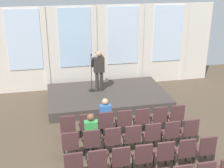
% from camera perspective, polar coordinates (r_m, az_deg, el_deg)
% --- Properties ---
extents(ground_plane, '(15.77, 15.77, 0.00)m').
position_cam_1_polar(ground_plane, '(8.70, 4.74, -14.73)').
color(ground_plane, brown).
extents(rear_partition, '(10.56, 0.14, 3.65)m').
position_cam_1_polar(rear_partition, '(13.35, -2.25, 7.24)').
color(rear_partition, silver).
rests_on(rear_partition, ground).
extents(stage_platform, '(4.73, 2.94, 0.38)m').
position_cam_1_polar(stage_platform, '(12.25, -0.92, -2.44)').
color(stage_platform, '#3F3833').
rests_on(stage_platform, ground).
extents(speaker, '(0.50, 0.69, 1.67)m').
position_cam_1_polar(speaker, '(12.03, -2.51, 3.01)').
color(speaker, '#332D28').
rests_on(speaker, stage_platform).
extents(mic_stand, '(0.28, 0.28, 1.55)m').
position_cam_1_polar(mic_stand, '(12.28, -3.87, 0.22)').
color(mic_stand, black).
rests_on(mic_stand, stage_platform).
extents(chair_r0_c0, '(0.46, 0.44, 0.94)m').
position_cam_1_polar(chair_r0_c0, '(9.44, -8.42, -7.96)').
color(chair_r0_c0, black).
rests_on(chair_r0_c0, ground).
extents(chair_r0_c1, '(0.46, 0.44, 0.94)m').
position_cam_1_polar(chair_r0_c1, '(9.48, -4.80, -7.65)').
color(chair_r0_c1, black).
rests_on(chair_r0_c1, ground).
extents(chair_r0_c2, '(0.46, 0.44, 0.94)m').
position_cam_1_polar(chair_r0_c2, '(9.55, -1.24, -7.32)').
color(chair_r0_c2, black).
rests_on(chair_r0_c2, ground).
extents(audience_r0_c2, '(0.36, 0.39, 1.34)m').
position_cam_1_polar(audience_r0_c2, '(9.53, -1.34, -5.99)').
color(audience_r0_c2, '#2D2D33').
rests_on(audience_r0_c2, ground).
extents(chair_r0_c3, '(0.46, 0.44, 0.94)m').
position_cam_1_polar(chair_r0_c3, '(9.67, 2.25, -6.97)').
color(chair_r0_c3, black).
rests_on(chair_r0_c3, ground).
extents(chair_r0_c4, '(0.46, 0.44, 0.94)m').
position_cam_1_polar(chair_r0_c4, '(9.82, 5.64, -6.60)').
color(chair_r0_c4, black).
rests_on(chair_r0_c4, ground).
extents(chair_r0_c5, '(0.46, 0.44, 0.94)m').
position_cam_1_polar(chair_r0_c5, '(10.00, 8.91, -6.22)').
color(chair_r0_c5, black).
rests_on(chair_r0_c5, ground).
extents(chair_r0_c6, '(0.46, 0.44, 0.94)m').
position_cam_1_polar(chair_r0_c6, '(10.21, 12.05, -5.84)').
color(chair_r0_c6, black).
rests_on(chair_r0_c6, ground).
extents(chair_r1_c0, '(0.46, 0.44, 0.94)m').
position_cam_1_polar(chair_r1_c0, '(8.58, -7.93, -11.13)').
color(chair_r1_c0, black).
rests_on(chair_r1_c0, ground).
extents(chair_r1_c1, '(0.46, 0.44, 0.94)m').
position_cam_1_polar(chair_r1_c1, '(8.63, -3.93, -10.77)').
color(chair_r1_c1, black).
rests_on(chair_r1_c1, ground).
extents(audience_r1_c1, '(0.36, 0.39, 1.36)m').
position_cam_1_polar(audience_r1_c1, '(8.58, -4.04, -9.24)').
color(audience_r1_c1, '#2D2D33').
rests_on(audience_r1_c1, ground).
extents(chair_r1_c2, '(0.46, 0.44, 0.94)m').
position_cam_1_polar(chair_r1_c2, '(8.71, 0.01, -10.36)').
color(chair_r1_c2, black).
rests_on(chair_r1_c2, ground).
extents(chair_r1_c3, '(0.46, 0.44, 0.94)m').
position_cam_1_polar(chair_r1_c3, '(8.84, 3.84, -9.92)').
color(chair_r1_c3, black).
rests_on(chair_r1_c3, ground).
extents(chair_r1_c4, '(0.46, 0.44, 0.94)m').
position_cam_1_polar(chair_r1_c4, '(9.00, 7.53, -9.45)').
color(chair_r1_c4, black).
rests_on(chair_r1_c4, ground).
extents(chair_r1_c5, '(0.46, 0.44, 0.94)m').
position_cam_1_polar(chair_r1_c5, '(9.20, 11.08, -8.97)').
color(chair_r1_c5, black).
rests_on(chair_r1_c5, ground).
extents(chair_r1_c6, '(0.46, 0.44, 0.94)m').
position_cam_1_polar(chair_r1_c6, '(9.43, 14.45, -8.47)').
color(chair_r1_c6, black).
rests_on(chair_r1_c6, ground).
extents(chair_r2_c0, '(0.46, 0.44, 0.94)m').
position_cam_1_polar(chair_r2_c0, '(7.76, -7.33, -14.98)').
color(chair_r2_c0, black).
rests_on(chair_r2_c0, ground).
extents(chair_r2_c1, '(0.46, 0.44, 0.94)m').
position_cam_1_polar(chair_r2_c1, '(7.81, -2.84, -14.54)').
color(chair_r2_c1, black).
rests_on(chair_r2_c1, ground).
extents(chair_r2_c2, '(0.46, 0.44, 0.94)m').
position_cam_1_polar(chair_r2_c2, '(7.90, 1.55, -14.03)').
color(chair_r2_c2, black).
rests_on(chair_r2_c2, ground).
extents(chair_r2_c3, '(0.46, 0.44, 0.94)m').
position_cam_1_polar(chair_r2_c3, '(8.04, 5.78, -13.46)').
color(chair_r2_c3, black).
rests_on(chair_r2_c3, ground).
extents(chair_r2_c4, '(0.46, 0.44, 0.94)m').
position_cam_1_polar(chair_r2_c4, '(8.22, 9.84, -12.85)').
color(chair_r2_c4, black).
rests_on(chair_r2_c4, ground).
extents(chair_r2_c5, '(0.46, 0.44, 0.94)m').
position_cam_1_polar(chair_r2_c5, '(8.44, 13.69, -12.20)').
color(chair_r2_c5, black).
rests_on(chair_r2_c5, ground).
extents(chair_r2_c6, '(0.46, 0.44, 0.94)m').
position_cam_1_polar(chair_r2_c6, '(8.69, 17.31, -11.54)').
color(chair_r2_c6, black).
rests_on(chair_r2_c6, ground).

